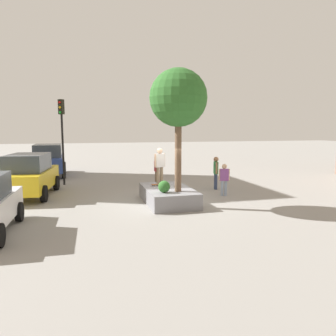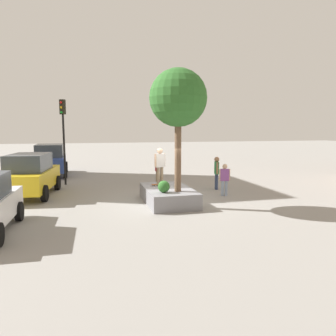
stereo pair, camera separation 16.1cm
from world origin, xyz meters
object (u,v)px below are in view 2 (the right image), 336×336
(planter_ledge, at_px, (168,195))
(pedestrian_crossing, at_px, (217,171))
(bystander_watching, at_px, (225,178))
(taxi_cab, at_px, (31,175))
(sedan_parked, at_px, (50,160))
(traffic_light_corner, at_px, (63,128))
(passerby_with_bag, at_px, (157,169))
(plaza_tree, at_px, (178,99))
(skateboarder, at_px, (160,163))
(skateboard, at_px, (160,184))

(planter_ledge, distance_m, pedestrian_crossing, 4.21)
(bystander_watching, bearing_deg, taxi_cab, 75.91)
(sedan_parked, xyz_separation_m, traffic_light_corner, (-4.03, -1.24, 2.24))
(planter_ledge, relative_size, passerby_with_bag, 2.09)
(plaza_tree, bearing_deg, pedestrian_crossing, -43.85)
(taxi_cab, height_order, passerby_with_bag, taxi_cab)
(bystander_watching, bearing_deg, planter_ledge, 103.66)
(planter_ledge, bearing_deg, skateboarder, 17.86)
(skateboarder, relative_size, taxi_cab, 0.36)
(skateboard, relative_size, pedestrian_crossing, 0.45)
(planter_ledge, bearing_deg, taxi_cab, 63.61)
(skateboarder, relative_size, traffic_light_corner, 0.34)
(sedan_parked, height_order, bystander_watching, sedan_parked)
(skateboard, relative_size, passerby_with_bag, 0.49)
(plaza_tree, xyz_separation_m, traffic_light_corner, (6.83, 4.98, -1.17))
(plaza_tree, xyz_separation_m, skateboard, (1.51, 0.43, -3.80))
(planter_ledge, height_order, passerby_with_bag, passerby_with_bag)
(taxi_cab, height_order, bystander_watching, taxi_cab)
(planter_ledge, height_order, pedestrian_crossing, pedestrian_crossing)
(traffic_light_corner, distance_m, bystander_watching, 9.75)
(traffic_light_corner, bearing_deg, skateboard, -139.41)
(plaza_tree, xyz_separation_m, skateboarder, (1.51, 0.43, -2.81))
(planter_ledge, xyz_separation_m, bystander_watching, (0.75, -3.08, 0.58))
(plaza_tree, bearing_deg, traffic_light_corner, 36.11)
(planter_ledge, distance_m, skateboard, 0.81)
(traffic_light_corner, relative_size, passerby_with_bag, 3.00)
(traffic_light_corner, xyz_separation_m, pedestrian_crossing, (-3.55, -8.14, -2.33))
(plaza_tree, height_order, bystander_watching, plaza_tree)
(skateboarder, xyz_separation_m, taxi_cab, (2.41, 5.98, -0.65))
(skateboarder, xyz_separation_m, traffic_light_corner, (5.32, 4.56, 1.65))
(planter_ledge, height_order, skateboard, skateboard)
(skateboard, height_order, taxi_cab, taxi_cab)
(bystander_watching, xyz_separation_m, pedestrian_crossing, (1.69, -0.29, 0.12))
(planter_ledge, distance_m, plaza_tree, 4.28)
(plaza_tree, height_order, skateboarder, plaza_tree)
(planter_ledge, xyz_separation_m, plaza_tree, (-0.85, -0.21, 4.19))
(skateboarder, bearing_deg, traffic_light_corner, 40.59)
(taxi_cab, bearing_deg, passerby_with_bag, -76.54)
(skateboard, height_order, bystander_watching, bystander_watching)
(plaza_tree, height_order, traffic_light_corner, plaza_tree)
(taxi_cab, bearing_deg, plaza_tree, -121.46)
(passerby_with_bag, bearing_deg, pedestrian_crossing, -128.56)
(skateboard, relative_size, traffic_light_corner, 0.16)
(planter_ledge, bearing_deg, sedan_parked, 30.95)
(taxi_cab, relative_size, bystander_watching, 2.96)
(traffic_light_corner, bearing_deg, sedan_parked, 17.04)
(planter_ledge, xyz_separation_m, skateboarder, (0.67, 0.22, 1.38))
(skateboarder, bearing_deg, pedestrian_crossing, -63.71)
(planter_ledge, bearing_deg, bystander_watching, -76.34)
(taxi_cab, xyz_separation_m, sedan_parked, (6.94, -0.19, 0.06))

